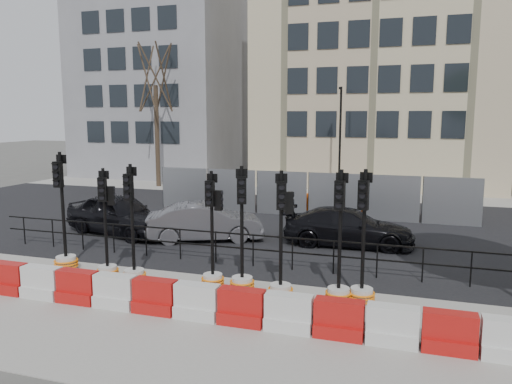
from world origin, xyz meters
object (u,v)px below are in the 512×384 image
(car_a, at_px, (120,214))
(traffic_signal_a, at_px, (65,246))
(traffic_signal_h, at_px, (362,277))
(traffic_signal_d, at_px, (213,261))
(car_c, at_px, (348,227))

(car_a, bearing_deg, traffic_signal_a, -151.98)
(traffic_signal_a, relative_size, traffic_signal_h, 1.06)
(traffic_signal_d, distance_m, traffic_signal_h, 3.83)
(traffic_signal_a, relative_size, traffic_signal_d, 1.12)
(traffic_signal_d, height_order, car_c, traffic_signal_d)
(traffic_signal_d, distance_m, car_c, 6.10)
(traffic_signal_h, distance_m, car_c, 5.46)
(traffic_signal_a, distance_m, car_c, 9.20)
(traffic_signal_h, xyz_separation_m, car_a, (-9.51, 4.40, 0.10))
(traffic_signal_h, relative_size, car_a, 0.67)
(car_c, bearing_deg, car_a, 93.69)
(traffic_signal_h, distance_m, car_a, 10.48)
(traffic_signal_a, distance_m, traffic_signal_h, 8.52)
(traffic_signal_a, bearing_deg, car_a, 99.27)
(traffic_signal_h, bearing_deg, traffic_signal_d, -167.67)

